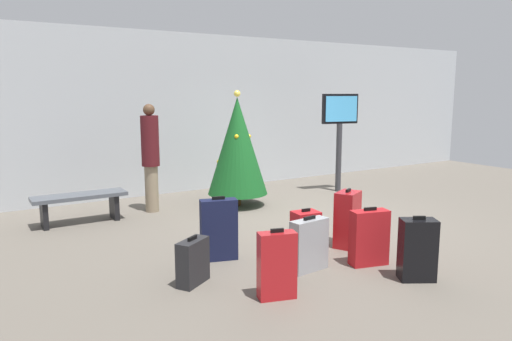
{
  "coord_description": "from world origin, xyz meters",
  "views": [
    {
      "loc": [
        -4.88,
        -5.94,
        2.11
      ],
      "look_at": [
        -1.02,
        0.28,
        0.9
      ],
      "focal_mm": 33.55,
      "sensor_mm": 36.0,
      "label": 1
    }
  ],
  "objects_px": {
    "traveller_0": "(150,155)",
    "suitcase_3": "(277,265)",
    "suitcase_7": "(219,230)",
    "suitcase_2": "(309,245)",
    "suitcase_5": "(369,238)",
    "holiday_tree": "(237,146)",
    "flight_info_kiosk": "(340,125)",
    "suitcase_1": "(306,232)",
    "suitcase_4": "(418,250)",
    "suitcase_0": "(347,219)",
    "suitcase_6": "(193,262)",
    "waiting_bench": "(80,202)"
  },
  "relations": [
    {
      "from": "suitcase_1",
      "to": "suitcase_4",
      "type": "height_order",
      "value": "suitcase_4"
    },
    {
      "from": "flight_info_kiosk",
      "to": "suitcase_4",
      "type": "xyz_separation_m",
      "value": [
        -2.53,
        -4.2,
        -1.07
      ]
    },
    {
      "from": "suitcase_3",
      "to": "suitcase_7",
      "type": "xyz_separation_m",
      "value": [
        0.03,
        1.34,
        0.04
      ]
    },
    {
      "from": "suitcase_1",
      "to": "suitcase_7",
      "type": "relative_size",
      "value": 0.73
    },
    {
      "from": "suitcase_0",
      "to": "suitcase_5",
      "type": "height_order",
      "value": "suitcase_0"
    },
    {
      "from": "waiting_bench",
      "to": "suitcase_5",
      "type": "xyz_separation_m",
      "value": [
        2.61,
        -3.83,
        -0.02
      ]
    },
    {
      "from": "flight_info_kiosk",
      "to": "suitcase_6",
      "type": "xyz_separation_m",
      "value": [
        -4.73,
        -2.98,
        -1.17
      ]
    },
    {
      "from": "holiday_tree",
      "to": "suitcase_2",
      "type": "bearing_deg",
      "value": -105.4
    },
    {
      "from": "flight_info_kiosk",
      "to": "traveller_0",
      "type": "distance_m",
      "value": 4.04
    },
    {
      "from": "waiting_bench",
      "to": "suitcase_7",
      "type": "bearing_deg",
      "value": -67.29
    },
    {
      "from": "suitcase_1",
      "to": "suitcase_2",
      "type": "height_order",
      "value": "suitcase_2"
    },
    {
      "from": "suitcase_0",
      "to": "suitcase_1",
      "type": "relative_size",
      "value": 1.35
    },
    {
      "from": "suitcase_3",
      "to": "suitcase_6",
      "type": "relative_size",
      "value": 1.36
    },
    {
      "from": "suitcase_2",
      "to": "suitcase_4",
      "type": "distance_m",
      "value": 1.23
    },
    {
      "from": "suitcase_1",
      "to": "suitcase_7",
      "type": "distance_m",
      "value": 1.16
    },
    {
      "from": "traveller_0",
      "to": "suitcase_7",
      "type": "distance_m",
      "value": 2.9
    },
    {
      "from": "suitcase_3",
      "to": "suitcase_4",
      "type": "xyz_separation_m",
      "value": [
        1.62,
        -0.43,
        0.0
      ]
    },
    {
      "from": "traveller_0",
      "to": "waiting_bench",
      "type": "bearing_deg",
      "value": -173.61
    },
    {
      "from": "suitcase_1",
      "to": "flight_info_kiosk",
      "type": "bearing_deg",
      "value": 42.74
    },
    {
      "from": "suitcase_7",
      "to": "suitcase_2",
      "type": "bearing_deg",
      "value": -50.73
    },
    {
      "from": "waiting_bench",
      "to": "suitcase_4",
      "type": "relative_size",
      "value": 1.95
    },
    {
      "from": "waiting_bench",
      "to": "suitcase_1",
      "type": "distance_m",
      "value": 3.79
    },
    {
      "from": "suitcase_0",
      "to": "suitcase_7",
      "type": "height_order",
      "value": "suitcase_7"
    },
    {
      "from": "suitcase_0",
      "to": "suitcase_2",
      "type": "bearing_deg",
      "value": -156.65
    },
    {
      "from": "waiting_bench",
      "to": "suitcase_1",
      "type": "relative_size",
      "value": 2.42
    },
    {
      "from": "traveller_0",
      "to": "suitcase_2",
      "type": "xyz_separation_m",
      "value": [
        0.61,
        -3.73,
        -0.7
      ]
    },
    {
      "from": "holiday_tree",
      "to": "suitcase_6",
      "type": "xyz_separation_m",
      "value": [
        -2.26,
        -2.98,
        -0.87
      ]
    },
    {
      "from": "suitcase_6",
      "to": "suitcase_2",
      "type": "bearing_deg",
      "value": -14.7
    },
    {
      "from": "suitcase_7",
      "to": "suitcase_3",
      "type": "bearing_deg",
      "value": -91.15
    },
    {
      "from": "traveller_0",
      "to": "suitcase_3",
      "type": "height_order",
      "value": "traveller_0"
    },
    {
      "from": "flight_info_kiosk",
      "to": "suitcase_3",
      "type": "distance_m",
      "value": 5.71
    },
    {
      "from": "suitcase_3",
      "to": "suitcase_6",
      "type": "xyz_separation_m",
      "value": [
        -0.58,
        0.8,
        -0.1
      ]
    },
    {
      "from": "suitcase_2",
      "to": "suitcase_5",
      "type": "relative_size",
      "value": 0.92
    },
    {
      "from": "suitcase_2",
      "to": "suitcase_5",
      "type": "bearing_deg",
      "value": -17.39
    },
    {
      "from": "flight_info_kiosk",
      "to": "suitcase_3",
      "type": "bearing_deg",
      "value": -137.75
    },
    {
      "from": "holiday_tree",
      "to": "suitcase_2",
      "type": "xyz_separation_m",
      "value": [
        -0.92,
        -3.33,
        -0.81
      ]
    },
    {
      "from": "holiday_tree",
      "to": "waiting_bench",
      "type": "distance_m",
      "value": 2.89
    },
    {
      "from": "suitcase_1",
      "to": "suitcase_6",
      "type": "xyz_separation_m",
      "value": [
        -1.69,
        -0.17,
        -0.03
      ]
    },
    {
      "from": "traveller_0",
      "to": "suitcase_5",
      "type": "bearing_deg",
      "value": -71.15
    },
    {
      "from": "suitcase_3",
      "to": "suitcase_6",
      "type": "distance_m",
      "value": 0.99
    },
    {
      "from": "holiday_tree",
      "to": "suitcase_3",
      "type": "bearing_deg",
      "value": -114.01
    },
    {
      "from": "flight_info_kiosk",
      "to": "waiting_bench",
      "type": "distance_m",
      "value": 5.37
    },
    {
      "from": "holiday_tree",
      "to": "suitcase_4",
      "type": "bearing_deg",
      "value": -90.76
    },
    {
      "from": "waiting_bench",
      "to": "suitcase_2",
      "type": "xyz_separation_m",
      "value": [
        1.86,
        -3.59,
        -0.05
      ]
    },
    {
      "from": "holiday_tree",
      "to": "suitcase_0",
      "type": "distance_m",
      "value": 2.99
    },
    {
      "from": "traveller_0",
      "to": "suitcase_5",
      "type": "xyz_separation_m",
      "value": [
        1.35,
        -3.97,
        -0.67
      ]
    },
    {
      "from": "suitcase_4",
      "to": "suitcase_5",
      "type": "relative_size",
      "value": 1.03
    },
    {
      "from": "traveller_0",
      "to": "suitcase_6",
      "type": "xyz_separation_m",
      "value": [
        -0.74,
        -3.38,
        -0.76
      ]
    },
    {
      "from": "suitcase_3",
      "to": "suitcase_4",
      "type": "relative_size",
      "value": 1.0
    },
    {
      "from": "suitcase_5",
      "to": "flight_info_kiosk",
      "type": "bearing_deg",
      "value": 53.43
    }
  ]
}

